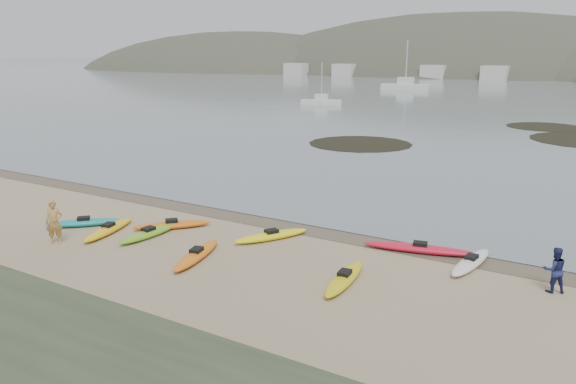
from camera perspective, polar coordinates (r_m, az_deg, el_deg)
The scene contains 7 objects.
ground at distance 27.26m, azimuth 0.00°, elevation -3.06°, with size 600.00×600.00×0.00m, color tan.
wet_sand at distance 27.01m, azimuth -0.33°, elevation -3.21°, with size 60.00×60.00×0.00m, color brown.
kayaks at distance 23.99m, azimuth -4.48°, elevation -5.11°, with size 18.93×8.56×0.34m.
person_west at distance 26.01m, azimuth -22.66°, elevation -2.83°, with size 0.70×0.46×1.92m, color #B58A48.
person_east at distance 21.37m, azimuth 25.45°, elevation -7.14°, with size 0.79×0.61×1.62m, color navy.
kelp_mats at distance 57.75m, azimuth 21.88°, elevation 5.13°, with size 27.68×29.54×0.04m.
moored_boats at distance 110.87m, azimuth 22.85°, elevation 9.19°, with size 76.42×66.01×1.41m.
Camera 1 is at (13.58, -22.22, 8.06)m, focal length 35.00 mm.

